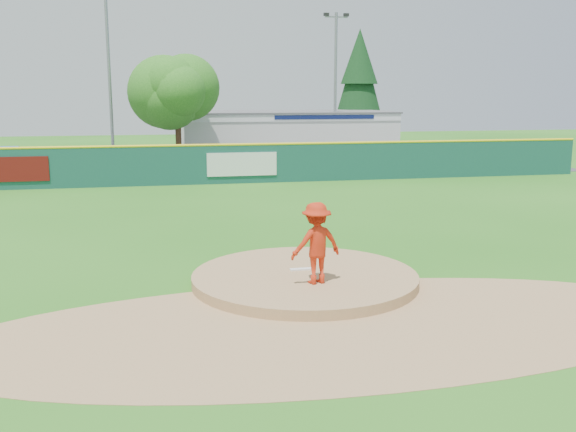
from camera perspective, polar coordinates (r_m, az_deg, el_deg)
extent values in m
plane|color=#286B19|center=(15.77, 1.50, -5.98)|extent=(120.00, 120.00, 0.00)
cylinder|color=#9E774C|center=(15.77, 1.50, -5.98)|extent=(5.50, 5.50, 0.50)
cube|color=white|center=(15.98, 1.25, -4.75)|extent=(0.60, 0.15, 0.04)
cylinder|color=#9E774C|center=(13.02, 4.57, -9.68)|extent=(15.40, 15.40, 0.01)
cube|color=#38383A|center=(42.08, -7.01, 4.53)|extent=(44.00, 16.00, 0.02)
imported|color=red|center=(14.71, 2.52, -2.42)|extent=(1.35, 0.96, 1.89)
imported|color=white|center=(35.66, -7.81, 4.50)|extent=(5.14, 2.86, 1.36)
cube|color=silver|center=(47.74, -0.32, 7.26)|extent=(15.00, 8.00, 3.20)
cube|color=white|center=(43.74, 0.74, 8.77)|extent=(15.00, 0.06, 0.55)
cube|color=#0F194C|center=(44.18, 3.31, 8.77)|extent=(7.00, 0.03, 0.28)
cube|color=#59595B|center=(47.66, -0.33, 9.24)|extent=(15.20, 8.20, 0.12)
cube|color=#61110D|center=(33.50, -23.53, 3.82)|extent=(3.60, 0.04, 1.20)
cube|color=white|center=(33.10, -4.11, 4.61)|extent=(3.60, 0.04, 1.20)
cube|color=blue|center=(39.88, -23.61, 5.58)|extent=(1.03, 1.03, 0.10)
cube|color=gray|center=(39.95, -23.52, 4.45)|extent=(0.99, 0.99, 1.50)
cube|color=blue|center=(38.63, -23.93, 4.41)|extent=(0.57, 2.09, 1.45)
cube|color=#16473F|center=(33.07, -5.70, 4.58)|extent=(40.00, 0.10, 2.00)
cylinder|color=yellow|center=(32.98, -5.73, 6.31)|extent=(40.00, 0.14, 0.14)
cylinder|color=#382314|center=(39.85, -9.68, 5.97)|extent=(0.36, 0.36, 2.60)
sphere|color=#387F23|center=(39.72, -9.83, 10.66)|extent=(5.60, 5.60, 5.60)
cylinder|color=#382314|center=(53.44, 6.24, 6.71)|extent=(0.40, 0.40, 1.60)
cone|color=#113A16|center=(53.32, 6.34, 11.81)|extent=(4.40, 4.40, 7.90)
cylinder|color=gray|center=(41.78, -15.58, 11.71)|extent=(0.20, 0.20, 11.00)
cylinder|color=gray|center=(45.44, 4.22, 11.34)|extent=(0.20, 0.20, 10.00)
cube|color=gray|center=(45.73, 4.31, 17.24)|extent=(1.60, 0.10, 0.10)
cube|color=black|center=(45.56, 3.43, 17.46)|extent=(0.35, 0.25, 0.20)
cube|color=black|center=(45.95, 5.19, 17.38)|extent=(0.35, 0.25, 0.20)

